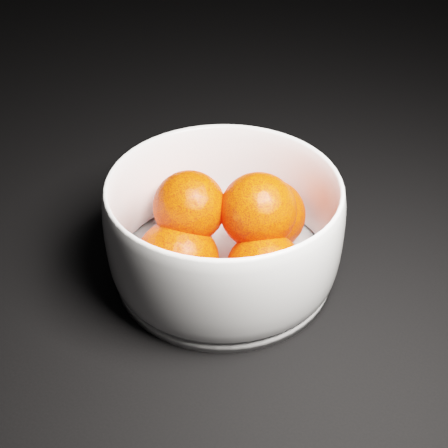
% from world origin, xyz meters
% --- Properties ---
extents(bowl, '(0.22, 0.22, 0.11)m').
position_xyz_m(bowl, '(-0.25, 0.25, 0.05)').
color(bowl, white).
rests_on(bowl, ground).
extents(orange_pile, '(0.18, 0.17, 0.11)m').
position_xyz_m(orange_pile, '(-0.25, 0.24, 0.06)').
color(orange_pile, '#FF2B03').
rests_on(orange_pile, bowl).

